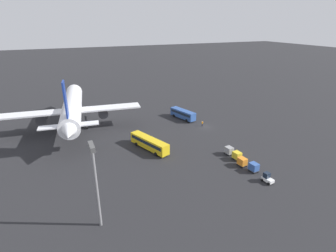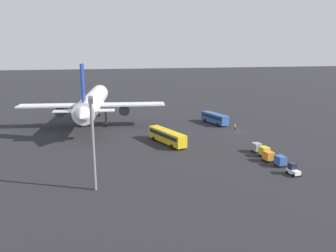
# 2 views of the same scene
# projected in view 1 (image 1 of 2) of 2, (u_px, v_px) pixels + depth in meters

# --- Properties ---
(ground_plane) EXTENTS (600.00, 600.00, 0.00)m
(ground_plane) POSITION_uv_depth(u_px,v_px,m) (205.00, 127.00, 84.01)
(ground_plane) COLOR #232326
(airplane) EXTENTS (48.14, 41.03, 18.53)m
(airplane) POSITION_uv_depth(u_px,v_px,m) (72.00, 108.00, 79.85)
(airplane) COLOR silver
(airplane) RESTS_ON ground
(shuttle_bus_near) EXTENTS (10.62, 5.30, 3.13)m
(shuttle_bus_near) POSITION_uv_depth(u_px,v_px,m) (183.00, 114.00, 90.19)
(shuttle_bus_near) COLOR #2D5199
(shuttle_bus_near) RESTS_ON ground
(shuttle_bus_far) EXTENTS (12.95, 6.79, 3.19)m
(shuttle_bus_far) POSITION_uv_depth(u_px,v_px,m) (149.00, 143.00, 68.50)
(shuttle_bus_far) COLOR gold
(shuttle_bus_far) RESTS_ON ground
(baggage_tug) EXTENTS (2.54, 1.89, 2.10)m
(baggage_tug) POSITION_uv_depth(u_px,v_px,m) (267.00, 178.00, 54.73)
(baggage_tug) COLOR white
(baggage_tug) RESTS_ON ground
(worker_person) EXTENTS (0.38, 0.38, 1.74)m
(worker_person) POSITION_uv_depth(u_px,v_px,m) (202.00, 124.00, 84.14)
(worker_person) COLOR #1E1E2D
(worker_person) RESTS_ON ground
(cargo_cart_blue) EXTENTS (2.16, 1.88, 2.06)m
(cargo_cart_blue) POSITION_uv_depth(u_px,v_px,m) (254.00, 167.00, 58.48)
(cargo_cart_blue) COLOR #38383D
(cargo_cart_blue) RESTS_ON ground
(cargo_cart_orange) EXTENTS (2.16, 1.88, 2.06)m
(cargo_cart_orange) POSITION_uv_depth(u_px,v_px,m) (242.00, 162.00, 60.72)
(cargo_cart_orange) COLOR #38383D
(cargo_cart_orange) RESTS_ON ground
(cargo_cart_yellow) EXTENTS (2.16, 1.88, 2.06)m
(cargo_cart_yellow) POSITION_uv_depth(u_px,v_px,m) (237.00, 155.00, 63.54)
(cargo_cart_yellow) COLOR #38383D
(cargo_cart_yellow) RESTS_ON ground
(cargo_cart_grey) EXTENTS (2.16, 1.88, 2.06)m
(cargo_cart_grey) POSITION_uv_depth(u_px,v_px,m) (229.00, 150.00, 66.02)
(cargo_cart_grey) COLOR #38383D
(cargo_cart_grey) RESTS_ON ground
(light_pole) EXTENTS (2.80, 0.70, 14.84)m
(light_pole) POSITION_uv_depth(u_px,v_px,m) (95.00, 177.00, 40.02)
(light_pole) COLOR slate
(light_pole) RESTS_ON ground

